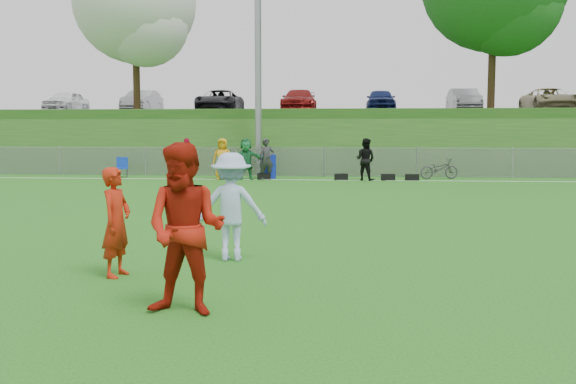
# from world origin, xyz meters

# --- Properties ---
(ground) EXTENTS (120.00, 120.00, 0.00)m
(ground) POSITION_xyz_m (0.00, 0.00, 0.00)
(ground) COLOR #175E13
(ground) RESTS_ON ground
(sideline_far) EXTENTS (60.00, 0.10, 0.01)m
(sideline_far) POSITION_xyz_m (0.00, 18.00, 0.01)
(sideline_far) COLOR white
(sideline_far) RESTS_ON ground
(fence) EXTENTS (58.00, 0.06, 1.30)m
(fence) POSITION_xyz_m (0.00, 20.00, 0.65)
(fence) COLOR gray
(fence) RESTS_ON ground
(light_pole) EXTENTS (1.20, 0.40, 12.15)m
(light_pole) POSITION_xyz_m (-3.00, 20.80, 6.71)
(light_pole) COLOR gray
(light_pole) RESTS_ON ground
(berm) EXTENTS (120.00, 18.00, 3.00)m
(berm) POSITION_xyz_m (0.00, 31.00, 1.50)
(berm) COLOR #1A4F16
(berm) RESTS_ON ground
(parking_lot) EXTENTS (120.00, 12.00, 0.10)m
(parking_lot) POSITION_xyz_m (0.00, 33.00, 3.05)
(parking_lot) COLOR black
(parking_lot) RESTS_ON berm
(tree_white_flowering) EXTENTS (6.30, 6.30, 8.78)m
(tree_white_flowering) POSITION_xyz_m (-9.84, 24.92, 8.32)
(tree_white_flowering) COLOR black
(tree_white_flowering) RESTS_ON berm
(car_row) EXTENTS (32.04, 5.18, 1.44)m
(car_row) POSITION_xyz_m (-1.17, 32.00, 3.82)
(car_row) COLOR white
(car_row) RESTS_ON parking_lot
(spectator_row) EXTENTS (8.37, 0.95, 1.69)m
(spectator_row) POSITION_xyz_m (-2.58, 18.00, 0.85)
(spectator_row) COLOR red
(spectator_row) RESTS_ON ground
(gear_bags) EXTENTS (6.57, 0.33, 0.26)m
(gear_bags) POSITION_xyz_m (1.16, 18.10, 0.13)
(gear_bags) COLOR black
(gear_bags) RESTS_ON ground
(player_red_left) EXTENTS (0.45, 0.61, 1.52)m
(player_red_left) POSITION_xyz_m (-2.16, 0.53, 0.76)
(player_red_left) COLOR #AC1F0B
(player_red_left) RESTS_ON ground
(player_red_center) EXTENTS (1.00, 0.83, 1.90)m
(player_red_center) POSITION_xyz_m (-0.74, -1.19, 0.95)
(player_red_center) COLOR #A7180B
(player_red_center) RESTS_ON ground
(player_blue) EXTENTS (1.13, 0.70, 1.68)m
(player_blue) POSITION_xyz_m (-0.78, 1.79, 0.84)
(player_blue) COLOR #A7BFE7
(player_blue) RESTS_ON ground
(recycling_bin) EXTENTS (0.67, 0.67, 1.00)m
(recycling_bin) POSITION_xyz_m (-2.30, 18.76, 0.50)
(recycling_bin) COLOR #0E21A1
(recycling_bin) RESTS_ON ground
(camp_chair) EXTENTS (0.59, 0.60, 0.87)m
(camp_chair) POSITION_xyz_m (-8.65, 18.75, 0.26)
(camp_chair) COLOR #0F36A6
(camp_chair) RESTS_ON ground
(bicycle) EXTENTS (1.73, 0.99, 0.86)m
(bicycle) POSITION_xyz_m (4.80, 19.00, 0.43)
(bicycle) COLOR #313234
(bicycle) RESTS_ON ground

